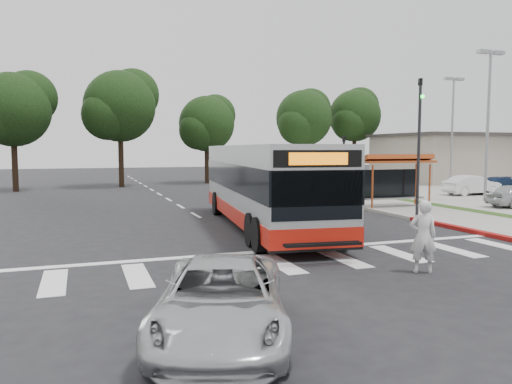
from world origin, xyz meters
name	(u,v)px	position (x,y,z in m)	size (l,w,h in m)	color
ground	(231,235)	(0.00, 0.00, 0.00)	(140.00, 140.00, 0.00)	black
sidewalk_east	(368,202)	(11.00, 8.00, 0.06)	(4.00, 40.00, 0.12)	gray
curb_east	(338,203)	(9.00, 8.00, 0.07)	(0.30, 40.00, 0.15)	#9E9991
curb_east_red	(460,228)	(9.00, -2.00, 0.08)	(0.32, 6.00, 0.15)	maroon
parking_lot	(497,193)	(23.00, 10.00, 0.05)	(18.00, 36.00, 0.10)	gray
commercial_building	(458,159)	(30.00, 22.00, 2.20)	(14.00, 10.00, 4.40)	#A4988A
building_roof_cap	(459,135)	(30.00, 22.00, 4.55)	(14.60, 10.60, 0.30)	#383330
crosswalk_ladder	(280,263)	(0.00, -5.00, 0.01)	(18.00, 2.60, 0.01)	silver
bus_shelter	(394,166)	(10.80, 5.10, 2.35)	(4.20, 1.60, 2.86)	#A1421A
traffic_signal_ne_tall	(419,135)	(9.60, 1.49, 3.88)	(0.18, 0.37, 6.50)	black
traffic_signal_ne_short	(344,162)	(9.60, 8.49, 2.48)	(0.18, 0.37, 4.00)	black
lot_light_front	(489,105)	(18.00, 6.00, 5.91)	(1.90, 0.35, 9.01)	gray
lot_light_mid	(453,117)	(24.00, 16.00, 5.91)	(1.90, 0.35, 9.01)	gray
tree_ne_a	(304,117)	(16.08, 28.06, 6.39)	(6.16, 5.74, 9.30)	black
tree_ne_b	(355,115)	(23.08, 30.06, 6.92)	(6.16, 5.74, 10.02)	black
tree_north_a	(121,105)	(-1.92, 26.07, 6.92)	(6.60, 6.15, 10.17)	black
tree_north_b	(207,123)	(6.07, 28.06, 5.66)	(5.72, 5.33, 8.43)	black
tree_north_c	(14,108)	(-9.92, 24.06, 6.29)	(6.16, 5.74, 9.30)	black
transit_bus	(264,186)	(1.86, 1.39, 1.70)	(2.85, 13.16, 3.40)	#A6A9AB
pedestrian	(423,236)	(3.16, -7.19, 0.97)	(0.70, 0.46, 1.93)	silver
dark_sedan	(314,211)	(3.71, 0.40, 0.70)	(1.96, 4.82, 1.40)	black
silver_suv_south	(221,300)	(-3.07, -9.81, 0.66)	(2.19, 4.75, 1.32)	#B2B5B8
parked_car_1	(472,185)	(20.00, 9.25, 0.77)	(1.41, 4.05, 1.34)	silver
parked_car_3	(495,185)	(22.29, 9.55, 0.69)	(1.64, 4.04, 1.17)	#122341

